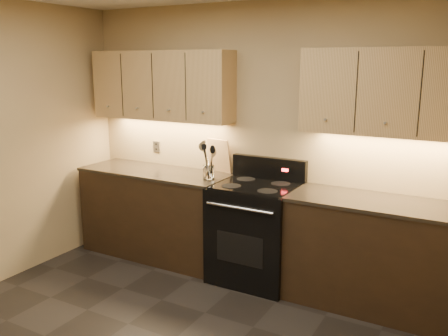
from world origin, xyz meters
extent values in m
cube|color=tan|center=(0.00, 2.00, 1.30)|extent=(4.00, 0.04, 2.60)
cube|color=black|center=(-1.10, 1.70, 0.45)|extent=(1.60, 0.60, 0.90)
cube|color=#322A1F|center=(-1.10, 1.70, 0.92)|extent=(1.62, 0.62, 0.03)
cube|color=black|center=(1.18, 1.70, 0.45)|extent=(1.44, 0.60, 0.90)
cube|color=#322A1F|center=(1.18, 1.70, 0.92)|extent=(1.46, 0.62, 0.03)
cube|color=black|center=(0.08, 1.68, 0.46)|extent=(0.76, 0.65, 0.92)
cube|color=black|center=(0.08, 1.68, 0.93)|extent=(0.70, 0.60, 0.01)
cube|color=black|center=(0.08, 1.96, 1.03)|extent=(0.76, 0.07, 0.22)
cube|color=red|center=(0.26, 1.92, 1.04)|extent=(0.06, 0.00, 0.03)
cylinder|color=silver|center=(0.08, 1.34, 0.80)|extent=(0.65, 0.02, 0.02)
cube|color=black|center=(0.08, 1.35, 0.41)|extent=(0.46, 0.00, 0.28)
cylinder|color=black|center=(-0.10, 1.53, 0.93)|extent=(0.18, 0.18, 0.00)
cylinder|color=black|center=(0.26, 1.53, 0.93)|extent=(0.18, 0.18, 0.00)
cylinder|color=black|center=(-0.10, 1.82, 0.93)|extent=(0.18, 0.18, 0.00)
cylinder|color=black|center=(0.26, 1.82, 0.93)|extent=(0.18, 0.18, 0.00)
cube|color=tan|center=(-1.10, 1.85, 1.80)|extent=(1.60, 0.30, 0.70)
cube|color=tan|center=(1.18, 1.85, 1.80)|extent=(1.44, 0.30, 0.70)
cube|color=#B2B5BA|center=(-1.30, 1.99, 1.12)|extent=(0.08, 0.01, 0.12)
cylinder|color=white|center=(-0.42, 1.66, 1.00)|extent=(0.13, 0.13, 0.14)
cylinder|color=white|center=(-0.42, 1.66, 0.94)|extent=(0.11, 0.11, 0.02)
cube|color=tan|center=(-0.48, 1.96, 1.10)|extent=(0.28, 0.12, 0.35)
camera|label=1|loc=(1.89, -2.15, 2.04)|focal=38.00mm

